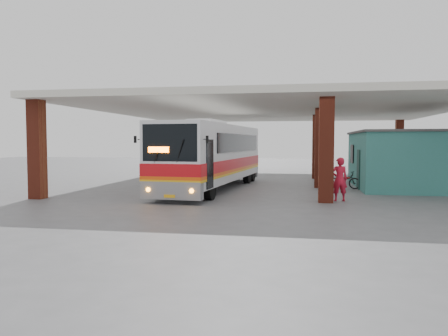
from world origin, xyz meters
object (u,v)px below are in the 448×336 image
object	(u,v)px
red_chair	(350,175)
pedestrian	(340,179)
motorcycle	(343,180)
coach_bus	(213,155)

from	to	relation	value
red_chair	pedestrian	bearing A→B (deg)	-103.71
motorcycle	red_chair	distance (m)	4.21
pedestrian	red_chair	size ratio (longest dim) A/B	2.12
pedestrian	coach_bus	bearing A→B (deg)	-40.00
pedestrian	red_chair	world-z (taller)	pedestrian
motorcycle	pedestrian	world-z (taller)	pedestrian
pedestrian	red_chair	xyz separation A→B (m)	(1.38, 9.26, -0.52)
coach_bus	red_chair	size ratio (longest dim) A/B	14.34
coach_bus	pedestrian	xyz separation A→B (m)	(6.23, -3.70, -0.86)
motorcycle	red_chair	size ratio (longest dim) A/B	2.04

